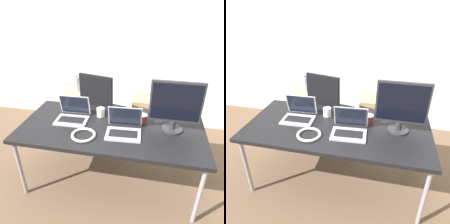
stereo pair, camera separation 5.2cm
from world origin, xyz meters
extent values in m
plane|color=brown|center=(0.00, 0.00, 0.00)|extent=(14.00, 14.00, 0.00)
cube|color=white|center=(0.00, 1.45, 1.30)|extent=(10.00, 0.05, 2.60)
cube|color=black|center=(0.00, 0.00, 0.72)|extent=(1.90, 0.89, 0.04)
cylinder|color=#99999E|center=(-0.89, -0.39, 0.35)|extent=(0.04, 0.04, 0.70)
cylinder|color=#99999E|center=(0.89, -0.39, 0.35)|extent=(0.04, 0.04, 0.70)
cylinder|color=#99999E|center=(-0.89, 0.39, 0.35)|extent=(0.04, 0.04, 0.70)
cylinder|color=#99999E|center=(0.89, 0.39, 0.35)|extent=(0.04, 0.04, 0.70)
cylinder|color=#232326|center=(-0.24, 0.76, 0.02)|extent=(0.56, 0.56, 0.04)
cylinder|color=gray|center=(-0.24, 0.76, 0.25)|extent=(0.05, 0.05, 0.43)
cube|color=black|center=(-0.24, 0.76, 0.47)|extent=(0.58, 0.58, 0.07)
cube|color=black|center=(-0.30, 0.51, 0.80)|extent=(0.44, 0.14, 0.60)
cube|color=tan|center=(-0.81, 1.20, 0.28)|extent=(0.40, 0.43, 0.56)
cube|color=#977D56|center=(-0.81, 0.99, 0.28)|extent=(0.37, 0.01, 0.45)
cube|color=tan|center=(0.30, 1.20, 0.28)|extent=(0.40, 0.43, 0.56)
cube|color=#977D56|center=(0.30, 0.99, 0.28)|extent=(0.37, 0.01, 0.45)
cylinder|color=silver|center=(-0.81, 1.20, 0.69)|extent=(0.07, 0.07, 0.24)
cylinder|color=#3359B2|center=(-0.81, 1.20, 0.82)|extent=(0.03, 0.03, 0.02)
cube|color=silver|center=(-0.44, 0.02, 0.75)|extent=(0.35, 0.24, 0.02)
cube|color=black|center=(-0.44, 0.02, 0.76)|extent=(0.28, 0.14, 0.00)
cube|color=silver|center=(-0.44, 0.16, 0.87)|extent=(0.34, 0.07, 0.23)
cube|color=black|center=(-0.44, 0.15, 0.87)|extent=(0.31, 0.06, 0.21)
cube|color=silver|center=(0.15, -0.13, 0.75)|extent=(0.35, 0.25, 0.02)
cube|color=black|center=(0.15, -0.13, 0.76)|extent=(0.29, 0.15, 0.00)
cube|color=silver|center=(0.14, 0.01, 0.87)|extent=(0.34, 0.08, 0.23)
cube|color=black|center=(0.14, 0.00, 0.87)|extent=(0.31, 0.07, 0.21)
cylinder|color=#2D2D33|center=(0.62, 0.07, 0.75)|extent=(0.21, 0.21, 0.02)
cylinder|color=#2D2D33|center=(0.62, 0.07, 0.80)|extent=(0.06, 0.06, 0.09)
cube|color=#2D2D33|center=(0.62, 0.07, 1.05)|extent=(0.49, 0.03, 0.42)
cube|color=black|center=(0.62, 0.05, 1.05)|extent=(0.46, 0.00, 0.37)
cylinder|color=white|center=(-0.16, 0.20, 0.79)|extent=(0.09, 0.09, 0.10)
cylinder|color=maroon|center=(0.31, 0.15, 0.78)|extent=(0.08, 0.08, 0.09)
cylinder|color=white|center=(0.31, 0.15, 0.83)|extent=(0.09, 0.09, 0.01)
torus|color=white|center=(-0.23, -0.22, 0.75)|extent=(0.24, 0.24, 0.03)
camera|label=1|loc=(0.40, -1.88, 1.96)|focal=35.00mm
camera|label=2|loc=(0.45, -1.86, 1.96)|focal=35.00mm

